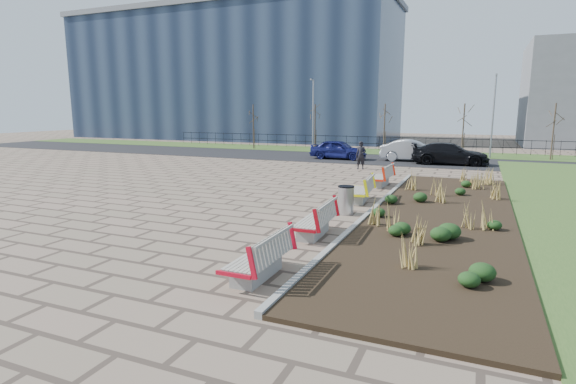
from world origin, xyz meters
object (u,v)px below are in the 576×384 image
at_px(bench_b, 313,219).
at_px(lamp_west, 313,116).
at_px(litter_bin, 346,200).
at_px(car_blue, 338,149).
at_px(bench_a, 257,256).
at_px(bench_c, 359,189).
at_px(car_black, 450,154).
at_px(bench_d, 380,176).
at_px(car_silver, 413,151).
at_px(lamp_east, 493,117).
at_px(pedestrian, 361,155).

height_order(bench_b, lamp_west, lamp_west).
bearing_deg(bench_b, litter_bin, 85.53).
relative_size(bench_b, car_blue, 0.51).
distance_m(bench_a, bench_c, 8.92).
distance_m(litter_bin, car_black, 16.61).
height_order(bench_a, lamp_west, lamp_west).
distance_m(bench_d, car_black, 10.46).
xyz_separation_m(bench_a, lamp_west, (-9.00, 28.23, 2.54)).
distance_m(bench_a, car_blue, 23.91).
bearing_deg(bench_d, car_silver, 92.13).
distance_m(bench_d, car_silver, 11.18).
bearing_deg(car_black, bench_c, 165.10).
relative_size(bench_a, bench_b, 1.00).
bearing_deg(lamp_west, car_blue, -52.39).
relative_size(bench_c, lamp_east, 0.35).
bearing_deg(car_silver, car_black, -117.30).
xyz_separation_m(bench_a, bench_b, (0.00, 3.57, 0.00)).
xyz_separation_m(pedestrian, car_black, (4.82, 4.52, -0.12)).
xyz_separation_m(bench_b, pedestrian, (-2.36, 14.96, 0.35)).
xyz_separation_m(car_black, lamp_west, (-11.47, 5.17, 2.31)).
bearing_deg(car_black, litter_bin, 166.80).
bearing_deg(lamp_west, bench_a, -72.31).
bearing_deg(lamp_east, lamp_west, 180.00).
distance_m(litter_bin, pedestrian, 12.17).
height_order(car_black, lamp_west, lamp_west).
height_order(bench_c, car_silver, car_silver).
height_order(pedestrian, lamp_east, lamp_east).
height_order(pedestrian, car_blue, pedestrian).
bearing_deg(lamp_east, bench_b, -101.46).
relative_size(bench_a, bench_c, 1.00).
xyz_separation_m(car_blue, lamp_west, (-3.77, 4.89, 2.32)).
bearing_deg(bench_d, bench_b, -88.05).
distance_m(car_silver, car_black, 2.70).
bearing_deg(bench_a, car_black, 83.61).
bearing_deg(car_silver, bench_d, 175.04).
distance_m(bench_a, litter_bin, 6.62).
xyz_separation_m(litter_bin, lamp_east, (4.90, 21.60, 2.55)).
bearing_deg(bench_c, car_silver, 85.51).
relative_size(bench_b, bench_d, 1.00).
relative_size(car_blue, lamp_east, 0.68).
distance_m(pedestrian, lamp_east, 12.36).
relative_size(bench_c, litter_bin, 2.16).
bearing_deg(car_blue, bench_c, -159.33).
bearing_deg(bench_a, bench_b, 89.72).
relative_size(bench_a, car_silver, 0.47).
bearing_deg(bench_a, pedestrian, 96.97).
xyz_separation_m(pedestrian, lamp_east, (7.36, 9.69, 2.19)).
distance_m(bench_c, lamp_west, 21.45).
bearing_deg(car_silver, lamp_west, 60.01).
relative_size(bench_c, car_silver, 0.47).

